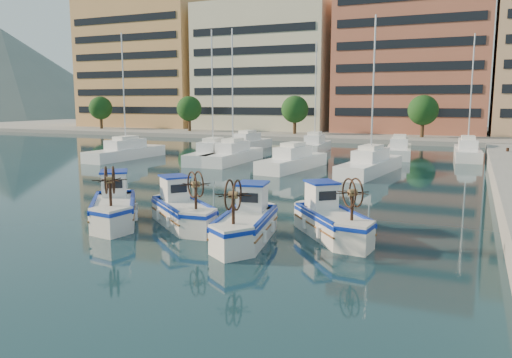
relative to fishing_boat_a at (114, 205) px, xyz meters
name	(u,v)px	position (x,y,z in m)	size (l,w,h in m)	color
ground	(188,237)	(4.34, -0.84, -0.76)	(300.00, 300.00, 0.00)	#18373E
waterfront	(470,62)	(13.57, 64.20, 10.33)	(180.00, 40.00, 25.60)	gray
hill_west	(7,117)	(-135.66, 109.16, -0.76)	(180.00, 180.00, 60.00)	slate
yacht_marina	(323,155)	(2.06, 26.69, -0.24)	(41.96, 23.20, 11.50)	white
fishing_boat_a	(114,205)	(0.00, 0.00, 0.00)	(3.96, 4.48, 2.77)	silver
fishing_boat_b	(182,209)	(3.09, 0.74, -0.04)	(4.16, 3.85, 2.61)	silver
fishing_boat_c	(246,222)	(6.68, -0.32, -0.02)	(2.45, 4.42, 2.68)	silver
fishing_boat_d	(331,218)	(9.55, 1.54, -0.04)	(3.89, 4.21, 2.64)	silver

